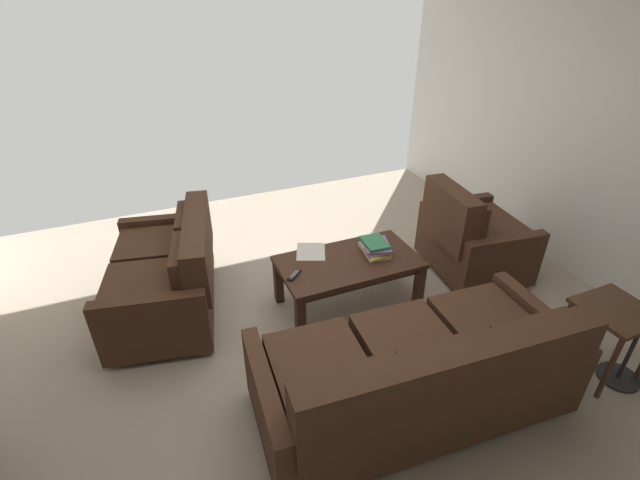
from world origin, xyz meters
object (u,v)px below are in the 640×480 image
armchair_side (471,238)px  book_stack (375,247)px  coffee_table (349,267)px  end_table (613,321)px  tv_remote (294,275)px  sofa_main (419,374)px  loose_magazine (311,252)px  loveseat_near (169,274)px

armchair_side → book_stack: bearing=-0.3°
coffee_table → armchair_side: 1.27m
end_table → tv_remote: bearing=-36.5°
tv_remote → coffee_table: bearing=-175.6°
book_stack → tv_remote: size_ratio=2.16×
sofa_main → loose_magazine: sofa_main is taller
sofa_main → armchair_side: size_ratio=2.09×
book_stack → tv_remote: (0.74, 0.06, -0.05)m
armchair_side → tv_remote: size_ratio=6.59×
coffee_table → end_table: bearing=133.7°
end_table → tv_remote: 2.25m
coffee_table → end_table: end_table is taller
coffee_table → armchair_side: (-1.27, -0.01, -0.01)m
book_stack → coffee_table: bearing=4.0°
end_table → tv_remote: size_ratio=3.81×
loveseat_near → book_stack: loveseat_near is taller
loveseat_near → tv_remote: loveseat_near is taller
coffee_table → loose_magazine: (0.24, -0.24, 0.07)m
loveseat_near → end_table: bearing=145.1°
sofa_main → tv_remote: 1.22m
tv_remote → book_stack: bearing=-175.8°
sofa_main → coffee_table: bearing=-94.7°
loveseat_near → end_table: 3.31m
loveseat_near → book_stack: size_ratio=4.51×
end_table → book_stack: size_ratio=1.76×
loveseat_near → loose_magazine: loveseat_near is taller
book_stack → tv_remote: 0.75m
sofa_main → loose_magazine: 1.44m
loveseat_near → loose_magazine: (-1.15, 0.28, 0.10)m
book_stack → loveseat_near: bearing=-16.9°
end_table → armchair_side: size_ratio=0.58×
loose_magazine → tv_remote: bearing=-109.9°
loveseat_near → coffee_table: bearing=159.7°
armchair_side → loose_magazine: size_ratio=3.43×
end_table → loose_magazine: 2.25m
loose_magazine → sofa_main: bearing=-61.8°
coffee_table → tv_remote: (0.49, 0.04, 0.08)m
sofa_main → loose_magazine: (0.15, -1.42, 0.10)m
loveseat_near → tv_remote: (-0.90, 0.56, 0.11)m
tv_remote → loose_magazine: (-0.25, -0.27, -0.01)m
loveseat_near → coffee_table: (-1.40, 0.52, 0.03)m
coffee_table → book_stack: bearing=-176.0°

